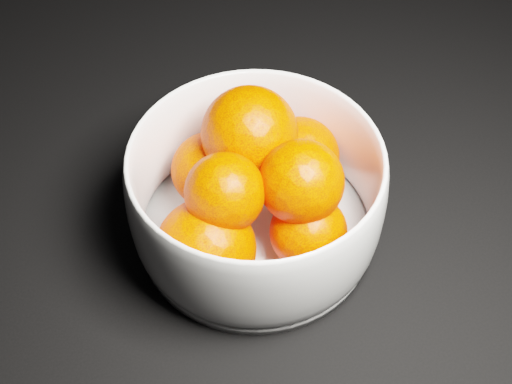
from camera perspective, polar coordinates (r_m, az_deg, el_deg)
name	(u,v)px	position (r m, az deg, el deg)	size (l,w,h in m)	color
ground	(53,102)	(0.80, -15.91, 6.92)	(3.00, 3.00, 0.00)	black
bowl	(256,196)	(0.61, 0.00, -0.33)	(0.22, 0.22, 0.11)	silver
orange_pile	(253,185)	(0.60, -0.23, 0.52)	(0.19, 0.16, 0.12)	#F13300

